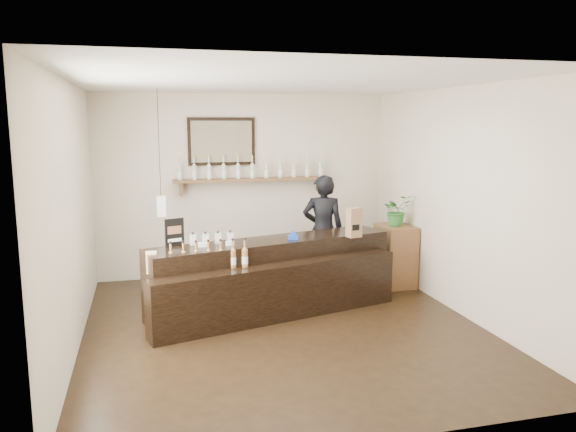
# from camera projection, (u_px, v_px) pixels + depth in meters

# --- Properties ---
(ground) EXTENTS (5.00, 5.00, 0.00)m
(ground) POSITION_uv_depth(u_px,v_px,m) (283.00, 327.00, 6.56)
(ground) COLOR black
(ground) RESTS_ON ground
(room_shell) EXTENTS (5.00, 5.00, 5.00)m
(room_shell) POSITION_uv_depth(u_px,v_px,m) (283.00, 182.00, 6.28)
(room_shell) COLOR beige
(room_shell) RESTS_ON ground
(back_wall_decor) EXTENTS (2.66, 0.96, 1.69)m
(back_wall_decor) POSITION_uv_depth(u_px,v_px,m) (236.00, 163.00, 8.50)
(back_wall_decor) COLOR brown
(back_wall_decor) RESTS_ON ground
(counter) EXTENTS (3.26, 1.66, 1.05)m
(counter) POSITION_uv_depth(u_px,v_px,m) (274.00, 279.00, 7.05)
(counter) COLOR black
(counter) RESTS_ON ground
(promo_sign) EXTENTS (0.23, 0.10, 0.33)m
(promo_sign) POSITION_uv_depth(u_px,v_px,m) (174.00, 232.00, 6.71)
(promo_sign) COLOR black
(promo_sign) RESTS_ON counter
(paper_bag) EXTENTS (0.20, 0.17, 0.38)m
(paper_bag) POSITION_uv_depth(u_px,v_px,m) (354.00, 222.00, 7.23)
(paper_bag) COLOR #876141
(paper_bag) RESTS_ON counter
(tape_dispenser) EXTENTS (0.14, 0.08, 0.11)m
(tape_dispenser) POSITION_uv_depth(u_px,v_px,m) (293.00, 236.00, 7.09)
(tape_dispenser) COLOR #183EAC
(tape_dispenser) RESTS_ON counter
(side_cabinet) EXTENTS (0.45, 0.61, 0.89)m
(side_cabinet) POSITION_uv_depth(u_px,v_px,m) (395.00, 255.00, 8.19)
(side_cabinet) COLOR brown
(side_cabinet) RESTS_ON ground
(potted_plant) EXTENTS (0.47, 0.43, 0.45)m
(potted_plant) POSITION_uv_depth(u_px,v_px,m) (397.00, 210.00, 8.08)
(potted_plant) COLOR #2D6E2C
(potted_plant) RESTS_ON side_cabinet
(shopkeeper) EXTENTS (0.77, 0.62, 1.84)m
(shopkeeper) POSITION_uv_depth(u_px,v_px,m) (323.00, 223.00, 8.13)
(shopkeeper) COLOR black
(shopkeeper) RESTS_ON ground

